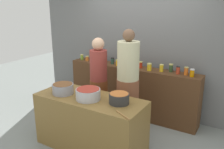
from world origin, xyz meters
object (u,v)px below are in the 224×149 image
(preserve_jar_4, at_px, (112,61))
(preserve_jar_3, at_px, (103,61))
(preserve_jar_6, at_px, (135,64))
(preserve_jar_7, at_px, (141,65))
(preserve_jar_11, at_px, (178,70))
(cook_in_cap, at_px, (128,90))
(preserve_jar_2, at_px, (100,59))
(cooking_pot_left, at_px, (63,89))
(preserve_jar_9, at_px, (161,68))
(wooden_spoon, at_px, (123,115))
(preserve_jar_1, at_px, (87,58))
(cook_with_tongs, at_px, (99,87))
(preserve_jar_8, at_px, (149,67))
(preserve_jar_0, at_px, (82,57))
(preserve_jar_10, at_px, (171,68))
(preserve_jar_5, at_px, (118,63))
(preserve_jar_13, at_px, (192,73))
(preserve_jar_12, at_px, (186,71))
(cooking_pot_right, at_px, (119,98))
(cooking_pot_center, at_px, (88,94))

(preserve_jar_4, bearing_deg, preserve_jar_3, -157.21)
(preserve_jar_6, relative_size, preserve_jar_7, 1.00)
(preserve_jar_11, xyz_separation_m, cook_in_cap, (-0.61, -0.74, -0.24))
(preserve_jar_2, distance_m, cooking_pot_left, 1.50)
(cooking_pot_left, bearing_deg, preserve_jar_7, 66.92)
(preserve_jar_9, height_order, cook_in_cap, cook_in_cap)
(wooden_spoon, bearing_deg, preserve_jar_4, 124.78)
(preserve_jar_3, relative_size, wooden_spoon, 0.35)
(preserve_jar_1, xyz_separation_m, cook_with_tongs, (0.75, -0.66, -0.30))
(preserve_jar_8, xyz_separation_m, cooking_pot_left, (-0.85, -1.41, -0.15))
(preserve_jar_0, height_order, preserve_jar_10, preserve_jar_10)
(preserve_jar_3, xyz_separation_m, cook_with_tongs, (0.32, -0.64, -0.30))
(preserve_jar_5, height_order, preserve_jar_13, preserve_jar_13)
(preserve_jar_2, height_order, wooden_spoon, preserve_jar_2)
(preserve_jar_4, distance_m, cooking_pot_left, 1.49)
(preserve_jar_0, bearing_deg, preserve_jar_10, 2.31)
(preserve_jar_9, relative_size, preserve_jar_11, 0.98)
(preserve_jar_1, bearing_deg, preserve_jar_12, 1.38)
(cook_with_tongs, bearing_deg, preserve_jar_5, 88.77)
(preserve_jar_1, bearing_deg, preserve_jar_7, 2.82)
(preserve_jar_6, distance_m, preserve_jar_12, 0.97)
(preserve_jar_2, bearing_deg, cooking_pot_right, -47.70)
(preserve_jar_11, bearing_deg, preserve_jar_13, -8.74)
(preserve_jar_12, distance_m, cook_in_cap, 1.09)
(preserve_jar_6, xyz_separation_m, preserve_jar_11, (0.83, -0.00, 0.01))
(cooking_pot_right, relative_size, cook_with_tongs, 0.18)
(preserve_jar_3, xyz_separation_m, preserve_jar_4, (0.18, 0.08, 0.01))
(cooking_pot_center, distance_m, cook_in_cap, 0.77)
(preserve_jar_9, xyz_separation_m, preserve_jar_11, (0.30, 0.00, 0.00))
(preserve_jar_9, distance_m, cook_with_tongs, 1.19)
(preserve_jar_6, height_order, preserve_jar_7, same)
(preserve_jar_3, xyz_separation_m, preserve_jar_5, (0.33, 0.02, 0.01))
(wooden_spoon, bearing_deg, preserve_jar_7, 107.66)
(preserve_jar_10, relative_size, preserve_jar_12, 1.05)
(preserve_jar_6, height_order, preserve_jar_10, preserve_jar_10)
(preserve_jar_8, xyz_separation_m, cook_with_tongs, (-0.70, -0.64, -0.32))
(preserve_jar_10, xyz_separation_m, preserve_jar_11, (0.15, -0.07, -0.00))
(preserve_jar_6, distance_m, preserve_jar_10, 0.69)
(preserve_jar_12, xyz_separation_m, preserve_jar_13, (0.12, -0.06, -0.00))
(preserve_jar_5, height_order, preserve_jar_9, preserve_jar_9)
(preserve_jar_6, xyz_separation_m, preserve_jar_12, (0.97, 0.01, 0.01))
(preserve_jar_13, height_order, cooking_pot_left, preserve_jar_13)
(preserve_jar_13, bearing_deg, preserve_jar_1, 179.86)
(preserve_jar_10, relative_size, preserve_jar_13, 1.09)
(cook_with_tongs, bearing_deg, preserve_jar_8, 42.40)
(preserve_jar_1, height_order, preserve_jar_5, preserve_jar_5)
(preserve_jar_3, xyz_separation_m, cook_in_cap, (0.93, -0.68, -0.23))
(preserve_jar_4, bearing_deg, preserve_jar_1, -175.61)
(cook_with_tongs, relative_size, cook_in_cap, 0.90)
(preserve_jar_0, relative_size, preserve_jar_7, 0.95)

